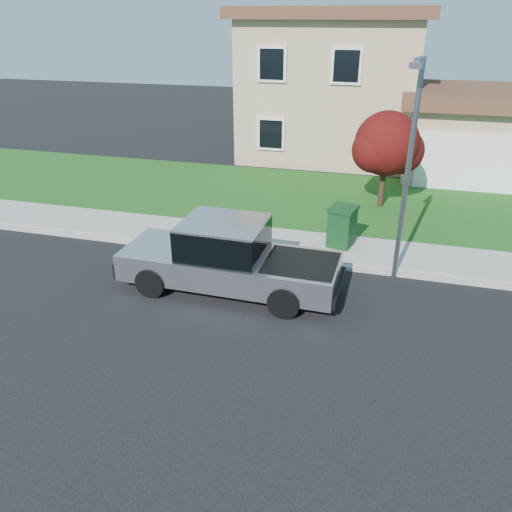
# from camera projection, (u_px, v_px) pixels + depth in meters

# --- Properties ---
(ground) EXTENTS (80.00, 80.00, 0.00)m
(ground) POSITION_uv_depth(u_px,v_px,m) (238.00, 310.00, 12.22)
(ground) COLOR black
(ground) RESTS_ON ground
(curb) EXTENTS (40.00, 0.20, 0.12)m
(curb) POSITION_uv_depth(u_px,v_px,m) (300.00, 262.00, 14.48)
(curb) COLOR gray
(curb) RESTS_ON ground
(sidewalk) EXTENTS (40.00, 2.00, 0.15)m
(sidewalk) POSITION_uv_depth(u_px,v_px,m) (306.00, 246.00, 15.43)
(sidewalk) COLOR gray
(sidewalk) RESTS_ON ground
(lawn) EXTENTS (40.00, 7.00, 0.10)m
(lawn) POSITION_uv_depth(u_px,v_px,m) (327.00, 200.00, 19.34)
(lawn) COLOR #194413
(lawn) RESTS_ON ground
(house) EXTENTS (14.00, 11.30, 6.85)m
(house) POSITION_uv_depth(u_px,v_px,m) (359.00, 90.00, 24.75)
(house) COLOR tan
(house) RESTS_ON ground
(pickup_truck) EXTENTS (5.80, 2.28, 1.89)m
(pickup_truck) POSITION_uv_depth(u_px,v_px,m) (229.00, 259.00, 12.81)
(pickup_truck) COLOR black
(pickup_truck) RESTS_ON ground
(woman) EXTENTS (0.57, 0.40, 1.61)m
(woman) POSITION_uv_depth(u_px,v_px,m) (241.00, 243.00, 13.98)
(woman) COLOR tan
(woman) RESTS_ON ground
(ornamental_tree) EXTENTS (2.53, 2.28, 3.47)m
(ornamental_tree) POSITION_uv_depth(u_px,v_px,m) (388.00, 147.00, 17.64)
(ornamental_tree) COLOR black
(ornamental_tree) RESTS_ON lawn
(trash_bin) EXTENTS (0.93, 1.01, 1.23)m
(trash_bin) POSITION_uv_depth(u_px,v_px,m) (342.00, 226.00, 15.06)
(trash_bin) COLOR #0E3314
(trash_bin) RESTS_ON sidewalk
(street_lamp) EXTENTS (0.38, 0.74, 5.68)m
(street_lamp) POSITION_uv_depth(u_px,v_px,m) (409.00, 163.00, 12.28)
(street_lamp) COLOR slate
(street_lamp) RESTS_ON ground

